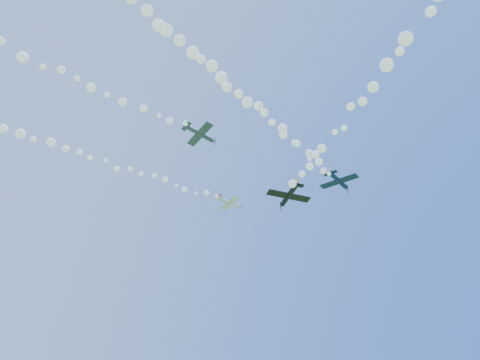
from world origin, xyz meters
TOP-DOWN VIEW (x-y plane):
  - plane_white at (17.28, 11.61)m, footprint 6.67×7.05m
  - smoke_trail_white at (-26.34, 15.96)m, footprint 83.28×10.51m
  - plane_navy at (25.16, -13.72)m, footprint 7.44×7.88m
  - smoke_trail_navy at (-11.16, -21.57)m, footprint 68.36×16.91m
  - plane_grey at (-3.87, -9.58)m, footprint 6.21×6.51m
  - plane_black at (5.71, -19.13)m, footprint 6.38×6.02m

SIDE VIEW (x-z plane):
  - plane_black at x=5.71m, z-range 32.86..34.86m
  - plane_grey at x=-3.87m, z-range 46.20..48.63m
  - smoke_trail_navy at x=-11.16m, z-range 46.69..49.60m
  - plane_navy at x=25.16m, z-range 47.19..49.50m
  - smoke_trail_white at x=-26.34m, z-range 51.88..54.73m
  - plane_white at x=17.28m, z-range 52.43..54.77m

